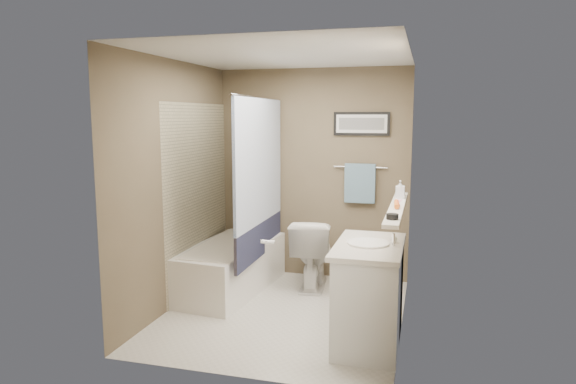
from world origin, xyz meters
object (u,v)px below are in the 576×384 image
(vanity, at_px, (369,296))
(hair_brush_back, at_px, (397,204))
(hair_brush_front, at_px, (397,205))
(soap_bottle, at_px, (400,189))
(bathtub, at_px, (229,267))
(toilet, at_px, (312,253))
(glass_jar, at_px, (401,191))
(candle_bowl_near, at_px, (392,217))

(vanity, relative_size, hair_brush_back, 4.09)
(hair_brush_front, height_order, soap_bottle, soap_bottle)
(bathtub, distance_m, toilet, 0.92)
(hair_brush_front, bearing_deg, vanity, -131.52)
(hair_brush_front, height_order, glass_jar, glass_jar)
(candle_bowl_near, relative_size, hair_brush_back, 0.41)
(toilet, distance_m, glass_jar, 1.29)
(hair_brush_back, distance_m, soap_bottle, 0.45)
(bathtub, bearing_deg, toilet, 28.00)
(bathtub, distance_m, hair_brush_back, 2.10)
(hair_brush_back, bearing_deg, toilet, 133.39)
(toilet, bearing_deg, hair_brush_back, 128.02)
(hair_brush_front, bearing_deg, soap_bottle, 90.00)
(bathtub, xyz_separation_m, hair_brush_back, (1.79, -0.65, 0.89))
(candle_bowl_near, xyz_separation_m, hair_brush_back, (0.00, 0.57, 0.00))
(toilet, bearing_deg, soap_bottle, 144.20)
(toilet, xyz_separation_m, glass_jar, (0.94, -0.42, 0.78))
(toilet, height_order, hair_brush_front, hair_brush_front)
(hair_brush_back, bearing_deg, hair_brush_front, -90.00)
(toilet, relative_size, soap_bottle, 4.65)
(hair_brush_front, bearing_deg, bathtub, 158.28)
(glass_jar, distance_m, soap_bottle, 0.14)
(hair_brush_back, xyz_separation_m, glass_jar, (0.00, 0.57, 0.03))
(bathtub, bearing_deg, candle_bowl_near, -28.59)
(glass_jar, relative_size, soap_bottle, 0.61)
(candle_bowl_near, relative_size, soap_bottle, 0.55)
(vanity, bearing_deg, bathtub, 149.94)
(candle_bowl_near, xyz_separation_m, hair_brush_front, (0.00, 0.51, 0.00))
(vanity, xyz_separation_m, hair_brush_front, (0.19, 0.21, 0.74))
(toilet, xyz_separation_m, hair_brush_front, (0.94, -1.05, 0.75))
(hair_brush_front, xyz_separation_m, glass_jar, (0.00, 0.63, 0.03))
(candle_bowl_near, height_order, hair_brush_front, hair_brush_front)
(toilet, height_order, hair_brush_back, hair_brush_back)
(toilet, distance_m, hair_brush_back, 1.56)
(bathtub, relative_size, candle_bowl_near, 16.67)
(toilet, distance_m, vanity, 1.47)
(hair_brush_back, bearing_deg, glass_jar, 90.00)
(bathtub, xyz_separation_m, toilet, (0.84, 0.34, 0.13))
(vanity, distance_m, hair_brush_front, 0.79)
(vanity, distance_m, glass_jar, 1.15)
(hair_brush_front, distance_m, hair_brush_back, 0.06)
(hair_brush_back, bearing_deg, candle_bowl_near, -90.00)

